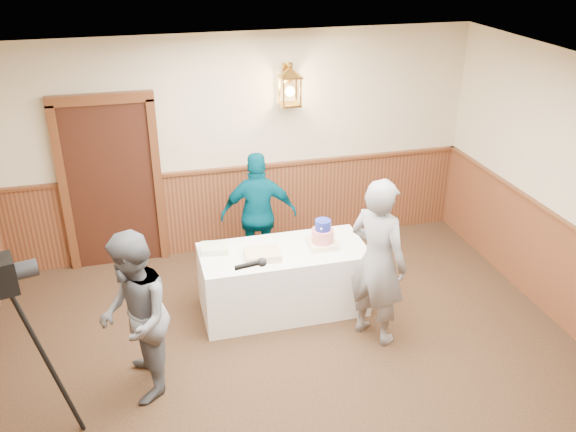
# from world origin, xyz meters

# --- Properties ---
(room_shell) EXTENTS (6.02, 7.02, 2.81)m
(room_shell) POSITION_xyz_m (-0.05, 0.45, 1.52)
(room_shell) COLOR beige
(room_shell) RESTS_ON ground
(display_table) EXTENTS (1.80, 0.80, 0.75)m
(display_table) POSITION_xyz_m (0.15, 1.90, 0.38)
(display_table) COLOR white
(display_table) RESTS_ON ground
(tiered_cake) EXTENTS (0.31, 0.31, 0.31)m
(tiered_cake) POSITION_xyz_m (0.59, 1.88, 0.87)
(tiered_cake) COLOR beige
(tiered_cake) RESTS_ON display_table
(sheet_cake_yellow) EXTENTS (0.39, 0.31, 0.08)m
(sheet_cake_yellow) POSITION_xyz_m (-0.10, 1.79, 0.79)
(sheet_cake_yellow) COLOR #DED584
(sheet_cake_yellow) RESTS_ON display_table
(sheet_cake_green) EXTENTS (0.32, 0.27, 0.07)m
(sheet_cake_green) POSITION_xyz_m (-0.57, 2.06, 0.78)
(sheet_cake_green) COLOR #C8F1AA
(sheet_cake_green) RESTS_ON display_table
(interviewer) EXTENTS (1.48, 0.80, 1.62)m
(interviewer) POSITION_xyz_m (-1.44, 0.93, 0.81)
(interviewer) COLOR #54565D
(interviewer) RESTS_ON ground
(baker) EXTENTS (0.71, 0.78, 1.78)m
(baker) POSITION_xyz_m (0.94, 1.18, 0.89)
(baker) COLOR gray
(baker) RESTS_ON ground
(assistant_p) EXTENTS (0.96, 0.50, 1.56)m
(assistant_p) POSITION_xyz_m (0.07, 2.76, 0.78)
(assistant_p) COLOR #004256
(assistant_p) RESTS_ON ground
(tv_camera_rig) EXTENTS (0.70, 0.65, 1.78)m
(tv_camera_rig) POSITION_xyz_m (-2.41, 0.44, 0.80)
(tv_camera_rig) COLOR black
(tv_camera_rig) RESTS_ON ground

